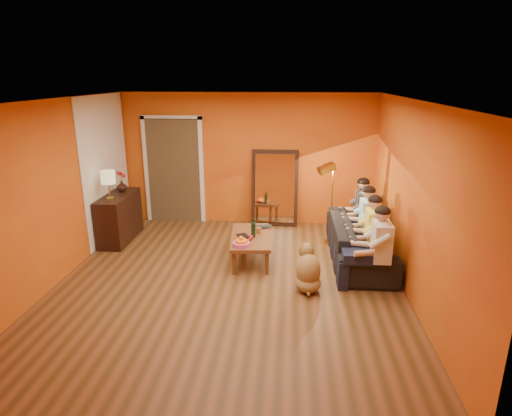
# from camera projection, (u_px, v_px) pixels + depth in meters

# --- Properties ---
(room_shell) EXTENTS (5.00, 5.50, 2.60)m
(room_shell) POSITION_uv_depth(u_px,v_px,m) (231.00, 190.00, 6.23)
(room_shell) COLOR brown
(room_shell) RESTS_ON ground
(white_accent) EXTENTS (0.02, 1.90, 2.58)m
(white_accent) POSITION_uv_depth(u_px,v_px,m) (106.00, 168.00, 7.74)
(white_accent) COLOR white
(white_accent) RESTS_ON wall_left
(doorway_recess) EXTENTS (1.06, 0.30, 2.10)m
(doorway_recess) POSITION_uv_depth(u_px,v_px,m) (176.00, 170.00, 8.77)
(doorway_recess) COLOR #3F2D19
(doorway_recess) RESTS_ON floor
(door_jamb_left) EXTENTS (0.08, 0.06, 2.20)m
(door_jamb_left) POSITION_uv_depth(u_px,v_px,m) (147.00, 171.00, 8.70)
(door_jamb_left) COLOR white
(door_jamb_left) RESTS_ON wall_back
(door_jamb_right) EXTENTS (0.08, 0.06, 2.20)m
(door_jamb_right) POSITION_uv_depth(u_px,v_px,m) (202.00, 172.00, 8.61)
(door_jamb_right) COLOR white
(door_jamb_right) RESTS_ON wall_back
(door_header) EXTENTS (1.22, 0.06, 0.08)m
(door_header) POSITION_uv_depth(u_px,v_px,m) (171.00, 117.00, 8.33)
(door_header) COLOR white
(door_header) RESTS_ON wall_back
(mirror_frame) EXTENTS (0.92, 0.27, 1.51)m
(mirror_frame) POSITION_uv_depth(u_px,v_px,m) (275.00, 188.00, 8.50)
(mirror_frame) COLOR black
(mirror_frame) RESTS_ON floor
(mirror_glass) EXTENTS (0.78, 0.21, 1.35)m
(mirror_glass) POSITION_uv_depth(u_px,v_px,m) (275.00, 189.00, 8.46)
(mirror_glass) COLOR white
(mirror_glass) RESTS_ON mirror_frame
(sideboard) EXTENTS (0.44, 1.18, 0.85)m
(sideboard) POSITION_uv_depth(u_px,v_px,m) (119.00, 218.00, 7.79)
(sideboard) COLOR black
(sideboard) RESTS_ON floor
(table_lamp) EXTENTS (0.24, 0.24, 0.51)m
(table_lamp) POSITION_uv_depth(u_px,v_px,m) (109.00, 185.00, 7.30)
(table_lamp) COLOR beige
(table_lamp) RESTS_ON sideboard
(sofa) EXTENTS (2.24, 0.88, 0.66)m
(sofa) POSITION_uv_depth(u_px,v_px,m) (359.00, 240.00, 6.98)
(sofa) COLOR black
(sofa) RESTS_ON floor
(coffee_table) EXTENTS (0.73, 1.27, 0.42)m
(coffee_table) POSITION_uv_depth(u_px,v_px,m) (251.00, 248.00, 6.99)
(coffee_table) COLOR brown
(coffee_table) RESTS_ON floor
(floor_lamp) EXTENTS (0.36, 0.32, 1.44)m
(floor_lamp) POSITION_uv_depth(u_px,v_px,m) (332.00, 205.00, 7.50)
(floor_lamp) COLOR gold
(floor_lamp) RESTS_ON floor
(dog) EXTENTS (0.44, 0.62, 0.67)m
(dog) POSITION_uv_depth(u_px,v_px,m) (308.00, 267.00, 5.99)
(dog) COLOR olive
(dog) RESTS_ON floor
(person_far_left) EXTENTS (0.70, 0.44, 1.22)m
(person_far_left) POSITION_uv_depth(u_px,v_px,m) (381.00, 248.00, 5.93)
(person_far_left) COLOR beige
(person_far_left) RESTS_ON sofa
(person_mid_left) EXTENTS (0.70, 0.44, 1.22)m
(person_mid_left) POSITION_uv_depth(u_px,v_px,m) (374.00, 234.00, 6.46)
(person_mid_left) COLOR #F5E651
(person_mid_left) RESTS_ON sofa
(person_mid_right) EXTENTS (0.70, 0.44, 1.22)m
(person_mid_right) POSITION_uv_depth(u_px,v_px,m) (368.00, 222.00, 6.98)
(person_mid_right) COLOR #97CEEA
(person_mid_right) RESTS_ON sofa
(person_far_right) EXTENTS (0.70, 0.44, 1.22)m
(person_far_right) POSITION_uv_depth(u_px,v_px,m) (362.00, 212.00, 7.50)
(person_far_right) COLOR #38383D
(person_far_right) RESTS_ON sofa
(fruit_bowl) EXTENTS (0.26, 0.26, 0.16)m
(fruit_bowl) POSITION_uv_depth(u_px,v_px,m) (241.00, 241.00, 6.49)
(fruit_bowl) COLOR #E6519D
(fruit_bowl) RESTS_ON coffee_table
(wine_bottle) EXTENTS (0.07, 0.07, 0.31)m
(wine_bottle) POSITION_uv_depth(u_px,v_px,m) (253.00, 228.00, 6.83)
(wine_bottle) COLOR black
(wine_bottle) RESTS_ON coffee_table
(tumbler) EXTENTS (0.13, 0.13, 0.09)m
(tumbler) POSITION_uv_depth(u_px,v_px,m) (258.00, 230.00, 7.02)
(tumbler) COLOR #B27F3F
(tumbler) RESTS_ON coffee_table
(laptop) EXTENTS (0.38, 0.30, 0.03)m
(laptop) POSITION_uv_depth(u_px,v_px,m) (263.00, 228.00, 7.25)
(laptop) COLOR black
(laptop) RESTS_ON coffee_table
(book_lower) EXTENTS (0.21, 0.27, 0.02)m
(book_lower) POSITION_uv_depth(u_px,v_px,m) (238.00, 239.00, 6.75)
(book_lower) COLOR black
(book_lower) RESTS_ON coffee_table
(book_mid) EXTENTS (0.26, 0.31, 0.02)m
(book_mid) POSITION_uv_depth(u_px,v_px,m) (239.00, 237.00, 6.75)
(book_mid) COLOR #AD131E
(book_mid) RESTS_ON book_lower
(book_upper) EXTENTS (0.24, 0.27, 0.02)m
(book_upper) POSITION_uv_depth(u_px,v_px,m) (238.00, 237.00, 6.73)
(book_upper) COLOR black
(book_upper) RESTS_ON book_mid
(vase) EXTENTS (0.20, 0.20, 0.20)m
(vase) POSITION_uv_depth(u_px,v_px,m) (122.00, 186.00, 7.87)
(vase) COLOR black
(vase) RESTS_ON sideboard
(flowers) EXTENTS (0.17, 0.17, 0.39)m
(flowers) POSITION_uv_depth(u_px,v_px,m) (121.00, 175.00, 7.81)
(flowers) COLOR #AD131E
(flowers) RESTS_ON vase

